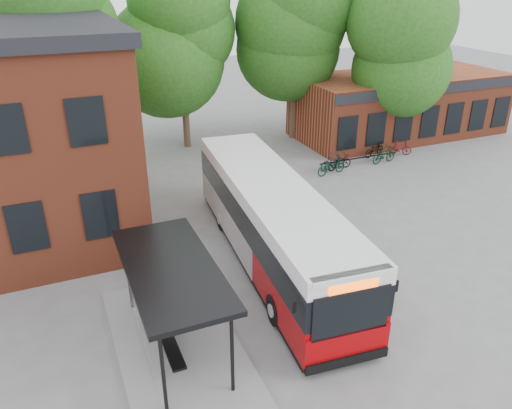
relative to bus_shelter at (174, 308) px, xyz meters
name	(u,v)px	position (x,y,z in m)	size (l,w,h in m)	color
ground	(295,294)	(4.50, 1.00, -1.45)	(100.00, 100.00, 0.00)	slate
shop_row	(400,104)	(19.50, 15.00, 0.55)	(14.00, 6.20, 4.00)	brown
bus_shelter	(174,308)	(0.00, 0.00, 0.00)	(3.60, 7.00, 2.90)	black
bike_rail	(359,161)	(13.78, 11.00, -1.26)	(5.20, 0.10, 0.38)	black
tree_0	(58,69)	(-1.50, 17.00, 4.05)	(7.92, 7.92, 11.00)	#1E5015
tree_1	(182,63)	(5.50, 18.00, 3.75)	(7.92, 7.92, 10.40)	#1E5015
tree_2	(295,53)	(12.50, 17.00, 4.05)	(7.92, 7.92, 11.00)	#1E5015
tree_3	(399,72)	(17.50, 13.00, 3.19)	(7.04, 7.04, 9.28)	#1E5015
city_bus	(272,224)	(4.66, 3.35, 0.15)	(2.68, 12.59, 3.20)	#990206
bicycle_0	(331,166)	(11.43, 10.21, -0.96)	(0.65, 1.86, 0.98)	#0A321E
bicycle_1	(333,162)	(11.83, 10.70, -0.94)	(0.48, 1.69, 1.01)	#21222A
bicycle_2	(339,162)	(12.25, 10.68, -1.02)	(0.57, 1.62, 0.85)	black
bicycle_5	(384,155)	(15.16, 10.53, -0.94)	(0.48, 1.70, 1.02)	black
bicycle_6	(374,149)	(15.36, 11.74, -1.01)	(0.58, 1.66, 0.87)	black
bicycle_7	(400,148)	(16.83, 11.23, -0.99)	(0.43, 1.53, 0.92)	#581117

